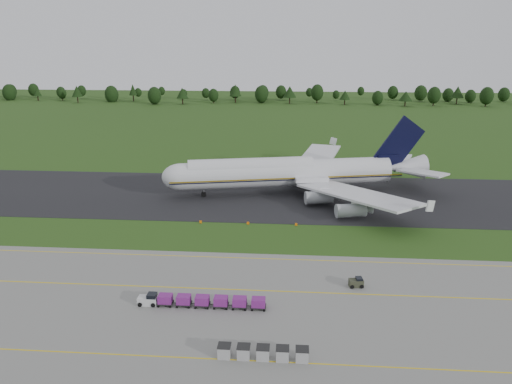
# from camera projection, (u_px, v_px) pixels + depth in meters

# --- Properties ---
(ground) EXTENTS (600.00, 600.00, 0.00)m
(ground) POSITION_uv_depth(u_px,v_px,m) (240.00, 237.00, 99.74)
(ground) COLOR #254615
(ground) RESTS_ON ground
(apron) EXTENTS (300.00, 52.00, 0.06)m
(apron) POSITION_uv_depth(u_px,v_px,m) (213.00, 332.00, 67.30)
(apron) COLOR slate
(apron) RESTS_ON ground
(taxiway) EXTENTS (300.00, 40.00, 0.08)m
(taxiway) POSITION_uv_depth(u_px,v_px,m) (252.00, 195.00, 126.44)
(taxiway) COLOR black
(taxiway) RESTS_ON ground
(apron_markings) EXTENTS (300.00, 30.20, 0.01)m
(apron_markings) POSITION_uv_depth(u_px,v_px,m) (220.00, 305.00, 73.99)
(apron_markings) COLOR yellow
(apron_markings) RESTS_ON apron
(tree_line) EXTENTS (521.81, 23.72, 11.47)m
(tree_line) POSITION_uv_depth(u_px,v_px,m) (269.00, 94.00, 308.70)
(tree_line) COLOR black
(tree_line) RESTS_ON ground
(aircraft) EXTENTS (69.42, 65.95, 19.44)m
(aircraft) POSITION_uv_depth(u_px,v_px,m) (292.00, 172.00, 127.14)
(aircraft) COLOR silver
(aircraft) RESTS_ON ground
(baggage_train) EXTENTS (19.04, 1.73, 1.66)m
(baggage_train) POSITION_uv_depth(u_px,v_px,m) (200.00, 301.00, 73.41)
(baggage_train) COLOR silver
(baggage_train) RESTS_ON apron
(utility_cart) EXTENTS (2.38, 1.62, 1.22)m
(utility_cart) POSITION_uv_depth(u_px,v_px,m) (356.00, 283.00, 79.44)
(utility_cart) COLOR #323525
(utility_cart) RESTS_ON apron
(uld_row) EXTENTS (11.24, 1.64, 1.62)m
(uld_row) POSITION_uv_depth(u_px,v_px,m) (263.00, 353.00, 61.37)
(uld_row) COLOR #A4A4A4
(uld_row) RESTS_ON apron
(edge_markers) EXTENTS (21.03, 0.30, 0.60)m
(edge_markers) POSITION_uv_depth(u_px,v_px,m) (248.00, 223.00, 106.54)
(edge_markers) COLOR orange
(edge_markers) RESTS_ON ground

